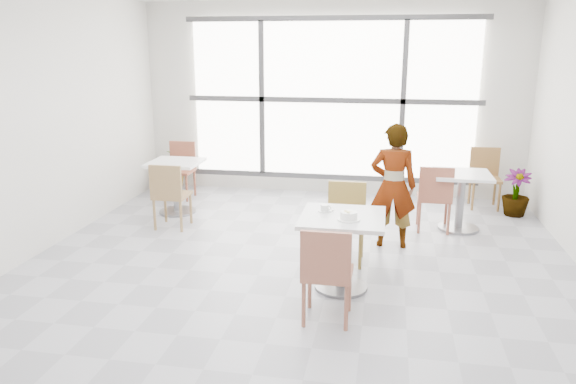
% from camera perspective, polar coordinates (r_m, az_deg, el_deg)
% --- Properties ---
extents(floor, '(7.00, 7.00, 0.00)m').
position_cam_1_polar(floor, '(5.73, 0.55, -8.93)').
color(floor, '#9E9EA5').
rests_on(floor, ground).
extents(wall_back, '(6.00, 0.00, 6.00)m').
position_cam_1_polar(wall_back, '(8.75, 4.54, 9.54)').
color(wall_back, silver).
rests_on(wall_back, ground).
extents(wall_front, '(6.00, 0.00, 6.00)m').
position_cam_1_polar(wall_front, '(2.06, -16.46, -9.26)').
color(wall_front, silver).
rests_on(wall_front, ground).
extents(wall_left, '(0.00, 7.00, 7.00)m').
position_cam_1_polar(wall_left, '(6.51, -26.58, 6.16)').
color(wall_left, silver).
rests_on(wall_left, ground).
extents(window, '(4.60, 0.07, 2.52)m').
position_cam_1_polar(window, '(8.68, 4.49, 9.50)').
color(window, white).
rests_on(window, ground).
extents(main_table, '(0.80, 0.80, 0.75)m').
position_cam_1_polar(main_table, '(5.34, 5.66, -4.80)').
color(main_table, silver).
rests_on(main_table, ground).
extents(chair_near, '(0.42, 0.42, 0.87)m').
position_cam_1_polar(chair_near, '(4.67, 4.05, -8.01)').
color(chair_near, '#9C5B46').
rests_on(chair_near, ground).
extents(chair_far, '(0.42, 0.42, 0.87)m').
position_cam_1_polar(chair_far, '(6.08, 6.03, -2.55)').
color(chair_far, olive).
rests_on(chair_far, ground).
extents(oatmeal_bowl, '(0.21, 0.21, 0.09)m').
position_cam_1_polar(oatmeal_bowl, '(5.13, 6.34, -2.46)').
color(oatmeal_bowl, white).
rests_on(oatmeal_bowl, main_table).
extents(coffee_cup, '(0.16, 0.13, 0.07)m').
position_cam_1_polar(coffee_cup, '(5.38, 3.85, -1.71)').
color(coffee_cup, silver).
rests_on(coffee_cup, main_table).
extents(person, '(0.54, 0.35, 1.47)m').
position_cam_1_polar(person, '(6.51, 10.87, 0.61)').
color(person, black).
rests_on(person, ground).
extents(bg_table_left, '(0.70, 0.70, 0.75)m').
position_cam_1_polar(bg_table_left, '(7.93, -11.57, 1.29)').
color(bg_table_left, white).
rests_on(bg_table_left, ground).
extents(bg_table_right, '(0.70, 0.70, 0.75)m').
position_cam_1_polar(bg_table_right, '(7.39, 17.53, -0.11)').
color(bg_table_right, white).
rests_on(bg_table_right, ground).
extents(bg_chair_left_near, '(0.42, 0.42, 0.87)m').
position_cam_1_polar(bg_chair_left_near, '(7.22, -12.23, 0.03)').
color(bg_chair_left_near, '#967447').
rests_on(bg_chair_left_near, ground).
extents(bg_chair_left_far, '(0.42, 0.42, 0.87)m').
position_cam_1_polar(bg_chair_left_far, '(8.76, -11.08, 2.69)').
color(bg_chair_left_far, brown).
rests_on(bg_chair_left_far, ground).
extents(bg_chair_right_near, '(0.42, 0.42, 0.87)m').
position_cam_1_polar(bg_chair_right_near, '(7.19, 15.01, -0.22)').
color(bg_chair_right_near, '#A35A44').
rests_on(bg_chair_right_near, ground).
extents(bg_chair_right_far, '(0.42, 0.42, 0.87)m').
position_cam_1_polar(bg_chair_right_far, '(8.59, 19.78, 1.84)').
color(bg_chair_right_far, brown).
rests_on(bg_chair_right_far, ground).
extents(plant_left, '(0.73, 0.67, 0.70)m').
position_cam_1_polar(plant_left, '(9.26, -11.78, 2.35)').
color(plant_left, '#4B7432').
rests_on(plant_left, ground).
extents(plant_right, '(0.45, 0.45, 0.66)m').
position_cam_1_polar(plant_right, '(8.31, 22.62, -0.07)').
color(plant_right, '#52773B').
rests_on(plant_right, ground).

